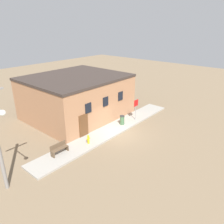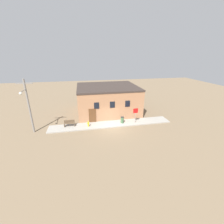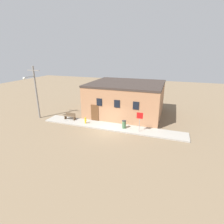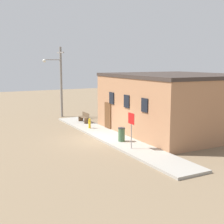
{
  "view_description": "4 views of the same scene",
  "coord_description": "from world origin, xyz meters",
  "px_view_note": "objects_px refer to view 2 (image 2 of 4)",
  "views": [
    {
      "loc": [
        -14.09,
        -11.16,
        9.5
      ],
      "look_at": [
        0.11,
        1.06,
        1.91
      ],
      "focal_mm": 35.0,
      "sensor_mm": 36.0,
      "label": 1
    },
    {
      "loc": [
        -3.67,
        -17.81,
        9.36
      ],
      "look_at": [
        0.11,
        1.06,
        1.91
      ],
      "focal_mm": 24.0,
      "sensor_mm": 36.0,
      "label": 2
    },
    {
      "loc": [
        6.33,
        -16.74,
        8.33
      ],
      "look_at": [
        0.11,
        1.06,
        1.91
      ],
      "focal_mm": 28.0,
      "sensor_mm": 36.0,
      "label": 3
    },
    {
      "loc": [
        19.09,
        -8.96,
        5.34
      ],
      "look_at": [
        0.11,
        1.06,
        1.91
      ],
      "focal_mm": 50.0,
      "sensor_mm": 36.0,
      "label": 4
    }
  ],
  "objects_px": {
    "bench": "(69,123)",
    "trash_bin": "(122,120)",
    "stop_sign": "(135,113)",
    "utility_pole": "(28,105)",
    "fire_hydrant": "(88,124)"
  },
  "relations": [
    {
      "from": "utility_pole",
      "to": "fire_hydrant",
      "type": "bearing_deg",
      "value": 0.75
    },
    {
      "from": "stop_sign",
      "to": "utility_pole",
      "type": "bearing_deg",
      "value": 179.7
    },
    {
      "from": "utility_pole",
      "to": "trash_bin",
      "type": "bearing_deg",
      "value": 1.37
    },
    {
      "from": "fire_hydrant",
      "to": "utility_pole",
      "type": "distance_m",
      "value": 7.62
    },
    {
      "from": "stop_sign",
      "to": "trash_bin",
      "type": "height_order",
      "value": "stop_sign"
    },
    {
      "from": "bench",
      "to": "trash_bin",
      "type": "xyz_separation_m",
      "value": [
        7.33,
        -0.41,
        0.05
      ]
    },
    {
      "from": "stop_sign",
      "to": "bench",
      "type": "distance_m",
      "value": 9.23
    },
    {
      "from": "stop_sign",
      "to": "bench",
      "type": "xyz_separation_m",
      "value": [
        -9.13,
        0.76,
        -1.12
      ]
    },
    {
      "from": "fire_hydrant",
      "to": "bench",
      "type": "xyz_separation_m",
      "value": [
        -2.52,
        0.6,
        0.02
      ]
    },
    {
      "from": "stop_sign",
      "to": "utility_pole",
      "type": "xyz_separation_m",
      "value": [
        -13.52,
        0.07,
        2.07
      ]
    },
    {
      "from": "stop_sign",
      "to": "bench",
      "type": "height_order",
      "value": "stop_sign"
    },
    {
      "from": "stop_sign",
      "to": "trash_bin",
      "type": "xyz_separation_m",
      "value": [
        -1.8,
        0.35,
        -1.07
      ]
    },
    {
      "from": "fire_hydrant",
      "to": "bench",
      "type": "bearing_deg",
      "value": 166.56
    },
    {
      "from": "fire_hydrant",
      "to": "stop_sign",
      "type": "distance_m",
      "value": 6.71
    },
    {
      "from": "stop_sign",
      "to": "bench",
      "type": "relative_size",
      "value": 1.56
    }
  ]
}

